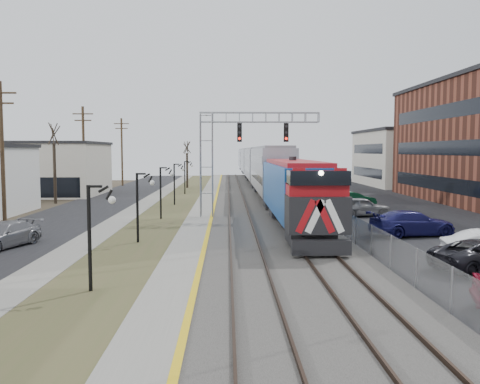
{
  "coord_description": "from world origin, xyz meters",
  "views": [
    {
      "loc": [
        1.08,
        -10.6,
        5.26
      ],
      "look_at": [
        1.9,
        21.84,
        2.6
      ],
      "focal_mm": 38.0,
      "sensor_mm": 36.0,
      "label": 1
    }
  ],
  "objects": [
    {
      "name": "fence",
      "position": [
        8.2,
        35.0,
        0.8
      ],
      "size": [
        0.04,
        120.0,
        1.6
      ],
      "primitive_type": "cube",
      "color": "gray",
      "rests_on": "ground"
    },
    {
      "name": "car_lot_f",
      "position": [
        12.93,
        36.48,
        0.67
      ],
      "size": [
        4.23,
        1.89,
        1.35
      ],
      "primitive_type": "imported",
      "rotation": [
        0.0,
        0.0,
        1.69
      ],
      "color": "#0B3720",
      "rests_on": "ground"
    },
    {
      "name": "train",
      "position": [
        5.5,
        68.8,
        2.94
      ],
      "size": [
        3.0,
        108.65,
        5.33
      ],
      "color": "#124595",
      "rests_on": "ground"
    },
    {
      "name": "signal_gantry",
      "position": [
        1.22,
        27.99,
        5.59
      ],
      "size": [
        9.0,
        1.07,
        8.15
      ],
      "color": "gray",
      "rests_on": "ground"
    },
    {
      "name": "platform_edge",
      "position": [
        -0.12,
        35.0,
        0.24
      ],
      "size": [
        0.24,
        120.0,
        0.01
      ],
      "primitive_type": "cube",
      "color": "gold",
      "rests_on": "platform"
    },
    {
      "name": "car_lot_e",
      "position": [
        11.69,
        29.1,
        0.78
      ],
      "size": [
        4.83,
        2.68,
        1.56
      ],
      "primitive_type": "imported",
      "rotation": [
        0.0,
        0.0,
        1.76
      ],
      "color": "gray",
      "rests_on": "ground"
    },
    {
      "name": "grass_median",
      "position": [
        -4.0,
        35.0,
        0.03
      ],
      "size": [
        4.0,
        120.0,
        0.06
      ],
      "primitive_type": "cube",
      "color": "#464D29",
      "rests_on": "ground"
    },
    {
      "name": "street_west",
      "position": [
        -11.5,
        35.0,
        0.02
      ],
      "size": [
        7.0,
        120.0,
        0.04
      ],
      "primitive_type": "cube",
      "color": "black",
      "rests_on": "ground"
    },
    {
      "name": "ballast_bed",
      "position": [
        4.0,
        35.0,
        0.1
      ],
      "size": [
        8.0,
        120.0,
        0.2
      ],
      "primitive_type": "cube",
      "color": "#595651",
      "rests_on": "ground"
    },
    {
      "name": "car_street_b",
      "position": [
        -11.01,
        16.78,
        0.68
      ],
      "size": [
        3.3,
        5.05,
        1.36
      ],
      "primitive_type": "imported",
      "rotation": [
        0.0,
        0.0,
        -0.32
      ],
      "color": "slate",
      "rests_on": "ground"
    },
    {
      "name": "track_far",
      "position": [
        5.5,
        35.0,
        0.28
      ],
      "size": [
        1.58,
        120.0,
        0.15
      ],
      "color": "#2D2119",
      "rests_on": "ballast_bed"
    },
    {
      "name": "utility_poles",
      "position": [
        -14.5,
        25.0,
        5.0
      ],
      "size": [
        0.28,
        80.28,
        10.0
      ],
      "color": "#4C3823",
      "rests_on": "ground"
    },
    {
      "name": "parking_lot",
      "position": [
        16.0,
        35.0,
        0.02
      ],
      "size": [
        16.0,
        120.0,
        0.04
      ],
      "primitive_type": "cube",
      "color": "black",
      "rests_on": "ground"
    },
    {
      "name": "platform",
      "position": [
        -1.0,
        35.0,
        0.12
      ],
      "size": [
        2.0,
        120.0,
        0.24
      ],
      "primitive_type": "cube",
      "color": "gray",
      "rests_on": "ground"
    },
    {
      "name": "lampposts",
      "position": [
        -4.0,
        18.29,
        2.0
      ],
      "size": [
        0.14,
        62.14,
        4.0
      ],
      "color": "black",
      "rests_on": "ground"
    },
    {
      "name": "track_near",
      "position": [
        2.0,
        35.0,
        0.28
      ],
      "size": [
        1.58,
        120.0,
        0.15
      ],
      "color": "#2D2119",
      "rests_on": "ballast_bed"
    },
    {
      "name": "bare_trees",
      "position": [
        -12.66,
        38.91,
        2.7
      ],
      "size": [
        12.3,
        42.3,
        5.95
      ],
      "color": "#382D23",
      "rests_on": "ground"
    },
    {
      "name": "car_lot_g",
      "position": [
        11.61,
        47.71,
        0.76
      ],
      "size": [
        5.44,
        2.61,
        1.53
      ],
      "primitive_type": "imported",
      "rotation": [
        0.0,
        0.0,
        1.48
      ],
      "color": "navy",
      "rests_on": "ground"
    },
    {
      "name": "car_lot_d",
      "position": [
        12.41,
        19.95,
        0.77
      ],
      "size": [
        5.65,
        3.16,
        1.55
      ],
      "primitive_type": "imported",
      "rotation": [
        0.0,
        0.0,
        1.77
      ],
      "color": "navy",
      "rests_on": "ground"
    },
    {
      "name": "sidewalk",
      "position": [
        -7.0,
        35.0,
        0.04
      ],
      "size": [
        2.0,
        120.0,
        0.08
      ],
      "primitive_type": "cube",
      "color": "gray",
      "rests_on": "ground"
    }
  ]
}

